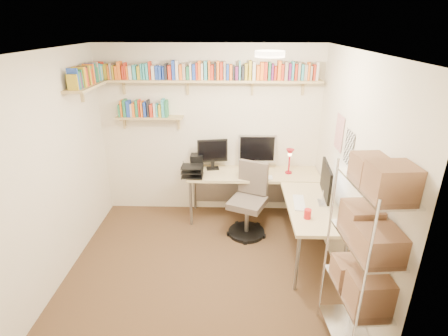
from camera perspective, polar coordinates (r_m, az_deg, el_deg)
The scene contains 6 objects.
ground at distance 4.41m, azimuth -3.38°, elevation -15.90°, with size 3.20×3.20×0.00m, color #4D3721.
room_shell at distance 3.65m, azimuth -3.86°, elevation 3.47°, with size 3.24×3.04×2.52m.
wall_shelves at distance 4.85m, azimuth -7.61°, elevation 13.93°, with size 3.12×1.09×0.80m.
corner_desk at distance 4.86m, azimuth 5.53°, elevation -2.04°, with size 1.97×1.91×1.27m.
office_chair at distance 4.84m, azimuth 4.05°, elevation -6.06°, with size 0.59×0.60×1.02m.
wire_rack at distance 3.03m, azimuth 22.53°, elevation -11.11°, with size 0.43×0.77×1.86m.
Camera 1 is at (0.35, -3.43, 2.75)m, focal length 28.00 mm.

